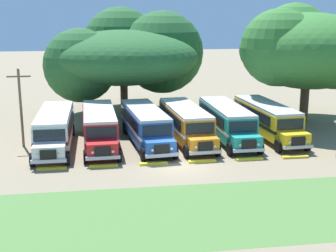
{
  "coord_description": "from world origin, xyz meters",
  "views": [
    {
      "loc": [
        -5.43,
        -30.41,
        10.28
      ],
      "look_at": [
        0.0,
        5.32,
        1.6
      ],
      "focal_mm": 49.62,
      "sensor_mm": 36.0,
      "label": 1
    }
  ],
  "objects_px": {
    "parked_bus_slot_0": "(55,128)",
    "utility_pole": "(21,105)",
    "parked_bus_slot_1": "(99,125)",
    "parked_bus_slot_3": "(186,122)",
    "broad_shade_tree": "(127,54)",
    "parked_bus_slot_2": "(146,124)",
    "parked_bus_slot_4": "(227,120)",
    "parked_bus_slot_5": "(267,118)",
    "secondary_tree": "(306,49)"
  },
  "relations": [
    {
      "from": "parked_bus_slot_0",
      "to": "utility_pole",
      "type": "bearing_deg",
      "value": -102.18
    },
    {
      "from": "parked_bus_slot_1",
      "to": "parked_bus_slot_3",
      "type": "xyz_separation_m",
      "value": [
        7.12,
        0.18,
        0.0
      ]
    },
    {
      "from": "broad_shade_tree",
      "to": "utility_pole",
      "type": "xyz_separation_m",
      "value": [
        -9.17,
        -12.17,
        -2.87
      ]
    },
    {
      "from": "parked_bus_slot_0",
      "to": "parked_bus_slot_2",
      "type": "distance_m",
      "value": 7.25
    },
    {
      "from": "parked_bus_slot_4",
      "to": "parked_bus_slot_0",
      "type": "bearing_deg",
      "value": -89.05
    },
    {
      "from": "parked_bus_slot_2",
      "to": "broad_shade_tree",
      "type": "height_order",
      "value": "broad_shade_tree"
    },
    {
      "from": "utility_pole",
      "to": "parked_bus_slot_5",
      "type": "bearing_deg",
      "value": 0.45
    },
    {
      "from": "parked_bus_slot_3",
      "to": "broad_shade_tree",
      "type": "relative_size",
      "value": 0.65
    },
    {
      "from": "secondary_tree",
      "to": "utility_pole",
      "type": "xyz_separation_m",
      "value": [
        -26.08,
        -5.62,
        -3.72
      ]
    },
    {
      "from": "parked_bus_slot_3",
      "to": "parked_bus_slot_5",
      "type": "height_order",
      "value": "same"
    },
    {
      "from": "parked_bus_slot_2",
      "to": "broad_shade_tree",
      "type": "bearing_deg",
      "value": 177.31
    },
    {
      "from": "parked_bus_slot_0",
      "to": "parked_bus_slot_2",
      "type": "xyz_separation_m",
      "value": [
        7.24,
        0.14,
        0.0
      ]
    },
    {
      "from": "parked_bus_slot_1",
      "to": "broad_shade_tree",
      "type": "xyz_separation_m",
      "value": [
        3.09,
        12.5,
        4.63
      ]
    },
    {
      "from": "parked_bus_slot_5",
      "to": "broad_shade_tree",
      "type": "distance_m",
      "value": 17.1
    },
    {
      "from": "parked_bus_slot_0",
      "to": "parked_bus_slot_5",
      "type": "bearing_deg",
      "value": 92.18
    },
    {
      "from": "broad_shade_tree",
      "to": "parked_bus_slot_1",
      "type": "bearing_deg",
      "value": -103.9
    },
    {
      "from": "parked_bus_slot_0",
      "to": "parked_bus_slot_3",
      "type": "relative_size",
      "value": 0.99
    },
    {
      "from": "broad_shade_tree",
      "to": "parked_bus_slot_2",
      "type": "bearing_deg",
      "value": -87.08
    },
    {
      "from": "parked_bus_slot_4",
      "to": "utility_pole",
      "type": "distance_m",
      "value": 16.85
    },
    {
      "from": "parked_bus_slot_4",
      "to": "parked_bus_slot_3",
      "type": "bearing_deg",
      "value": -89.86
    },
    {
      "from": "parked_bus_slot_2",
      "to": "parked_bus_slot_3",
      "type": "xyz_separation_m",
      "value": [
        3.38,
        0.25,
        0.0
      ]
    },
    {
      "from": "secondary_tree",
      "to": "utility_pole",
      "type": "distance_m",
      "value": 26.94
    },
    {
      "from": "parked_bus_slot_4",
      "to": "secondary_tree",
      "type": "bearing_deg",
      "value": 120.59
    },
    {
      "from": "parked_bus_slot_2",
      "to": "parked_bus_slot_5",
      "type": "bearing_deg",
      "value": 87.45
    },
    {
      "from": "parked_bus_slot_1",
      "to": "parked_bus_slot_3",
      "type": "relative_size",
      "value": 0.99
    },
    {
      "from": "utility_pole",
      "to": "broad_shade_tree",
      "type": "bearing_deg",
      "value": 52.99
    },
    {
      "from": "parked_bus_slot_0",
      "to": "utility_pole",
      "type": "height_order",
      "value": "utility_pole"
    },
    {
      "from": "parked_bus_slot_2",
      "to": "secondary_tree",
      "type": "xyz_separation_m",
      "value": [
        16.26,
        6.03,
        5.49
      ]
    },
    {
      "from": "parked_bus_slot_3",
      "to": "parked_bus_slot_5",
      "type": "xyz_separation_m",
      "value": [
        7.23,
        0.32,
        0.0
      ]
    },
    {
      "from": "parked_bus_slot_0",
      "to": "parked_bus_slot_4",
      "type": "xyz_separation_m",
      "value": [
        14.19,
        0.46,
        0.0
      ]
    },
    {
      "from": "parked_bus_slot_5",
      "to": "parked_bus_slot_3",
      "type": "bearing_deg",
      "value": -90.96
    },
    {
      "from": "parked_bus_slot_4",
      "to": "utility_pole",
      "type": "xyz_separation_m",
      "value": [
        -16.76,
        0.09,
        1.77
      ]
    },
    {
      "from": "parked_bus_slot_4",
      "to": "parked_bus_slot_1",
      "type": "bearing_deg",
      "value": -89.59
    },
    {
      "from": "parked_bus_slot_3",
      "to": "broad_shade_tree",
      "type": "height_order",
      "value": "broad_shade_tree"
    },
    {
      "from": "broad_shade_tree",
      "to": "utility_pole",
      "type": "bearing_deg",
      "value": -127.01
    },
    {
      "from": "parked_bus_slot_2",
      "to": "secondary_tree",
      "type": "relative_size",
      "value": 0.77
    },
    {
      "from": "parked_bus_slot_0",
      "to": "parked_bus_slot_1",
      "type": "height_order",
      "value": "same"
    },
    {
      "from": "parked_bus_slot_1",
      "to": "broad_shade_tree",
      "type": "bearing_deg",
      "value": 164.49
    },
    {
      "from": "parked_bus_slot_1",
      "to": "utility_pole",
      "type": "xyz_separation_m",
      "value": [
        -6.08,
        0.34,
        1.77
      ]
    },
    {
      "from": "parked_bus_slot_0",
      "to": "broad_shade_tree",
      "type": "relative_size",
      "value": 0.65
    },
    {
      "from": "parked_bus_slot_2",
      "to": "parked_bus_slot_0",
      "type": "bearing_deg",
      "value": -94.47
    },
    {
      "from": "parked_bus_slot_2",
      "to": "parked_bus_slot_5",
      "type": "distance_m",
      "value": 10.63
    },
    {
      "from": "parked_bus_slot_4",
      "to": "parked_bus_slot_5",
      "type": "xyz_separation_m",
      "value": [
        3.67,
        0.25,
        0.0
      ]
    },
    {
      "from": "parked_bus_slot_3",
      "to": "parked_bus_slot_4",
      "type": "xyz_separation_m",
      "value": [
        3.56,
        0.07,
        0.0
      ]
    },
    {
      "from": "parked_bus_slot_2",
      "to": "broad_shade_tree",
      "type": "relative_size",
      "value": 0.66
    },
    {
      "from": "parked_bus_slot_0",
      "to": "secondary_tree",
      "type": "xyz_separation_m",
      "value": [
        23.51,
        6.17,
        5.49
      ]
    },
    {
      "from": "secondary_tree",
      "to": "utility_pole",
      "type": "relative_size",
      "value": 2.29
    },
    {
      "from": "secondary_tree",
      "to": "utility_pole",
      "type": "bearing_deg",
      "value": -167.84
    },
    {
      "from": "utility_pole",
      "to": "parked_bus_slot_3",
      "type": "bearing_deg",
      "value": -0.67
    },
    {
      "from": "utility_pole",
      "to": "secondary_tree",
      "type": "bearing_deg",
      "value": 12.16
    }
  ]
}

